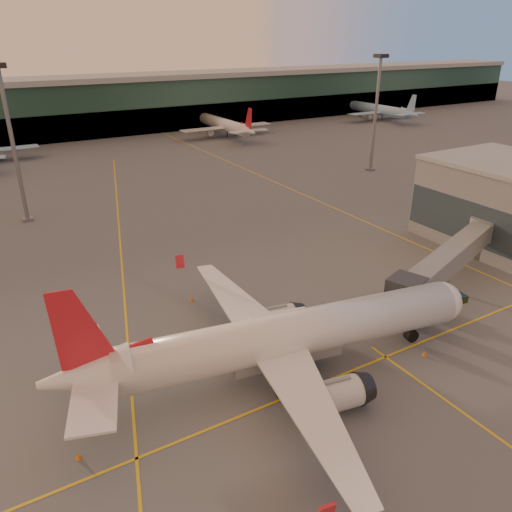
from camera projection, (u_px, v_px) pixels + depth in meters
ground at (384, 403)px, 43.78m from camera, size 600.00×600.00×0.00m
taxi_markings at (139, 248)px, 75.34m from camera, size 100.12×173.00×0.01m
terminal at (56, 108)px, 151.61m from camera, size 400.00×20.00×17.60m
gate_building at (511, 204)px, 74.75m from camera, size 18.40×22.40×12.60m
mast_west_near at (11, 134)px, 80.28m from camera, size 2.40×2.40×25.60m
mast_east_near at (376, 105)px, 111.94m from camera, size 2.40×2.40×25.60m
main_airplane at (282, 339)px, 45.84m from camera, size 41.06×37.22×12.43m
jet_bridge at (455, 255)px, 62.57m from camera, size 28.04×12.19×6.06m
catering_truck at (281, 334)px, 49.09m from camera, size 6.34×3.94×4.57m
pushback_tug at (435, 309)px, 57.50m from camera, size 3.21×1.99×1.57m
cone_nose at (432, 319)px, 56.31m from camera, size 0.38×0.38×0.49m
cone_tail at (79, 456)px, 37.97m from camera, size 0.43×0.43×0.55m
cone_wing_left at (192, 299)px, 60.36m from camera, size 0.48×0.48×0.61m
cone_fwd at (425, 354)px, 50.12m from camera, size 0.42×0.42×0.53m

